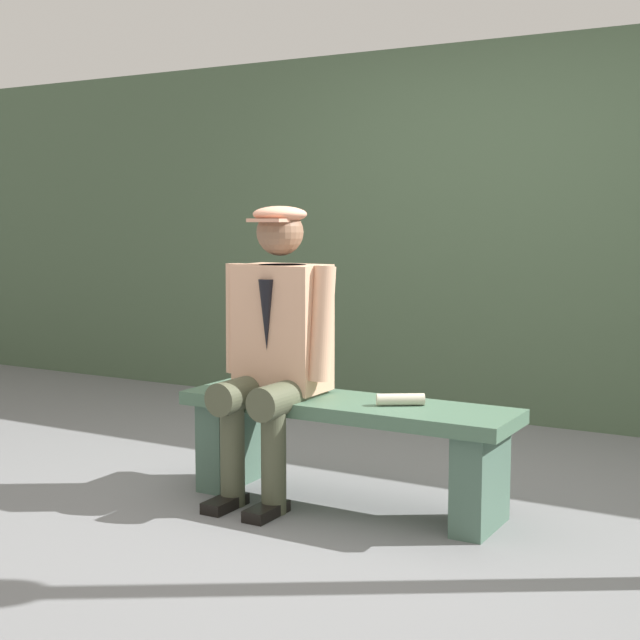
% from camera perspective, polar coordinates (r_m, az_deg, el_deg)
% --- Properties ---
extents(ground_plane, '(30.00, 30.00, 0.00)m').
position_cam_1_polar(ground_plane, '(4.18, 1.59, -11.49)').
color(ground_plane, slate).
extents(bench, '(1.54, 0.42, 0.48)m').
position_cam_1_polar(bench, '(4.09, 1.61, -7.13)').
color(bench, '#476951').
rests_on(bench, ground).
extents(seated_man, '(0.57, 0.56, 1.34)m').
position_cam_1_polar(seated_man, '(4.13, -2.78, -1.26)').
color(seated_man, tan).
rests_on(seated_man, ground).
extents(rolled_magazine, '(0.20, 0.16, 0.05)m').
position_cam_1_polar(rolled_magazine, '(3.95, 5.06, -4.98)').
color(rolled_magazine, beige).
rests_on(rolled_magazine, bench).
extents(stadium_wall, '(12.00, 0.24, 2.38)m').
position_cam_1_polar(stadium_wall, '(5.92, 11.36, 5.34)').
color(stadium_wall, '#475B42').
rests_on(stadium_wall, ground).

